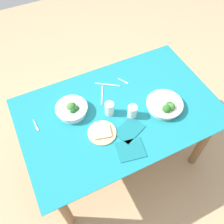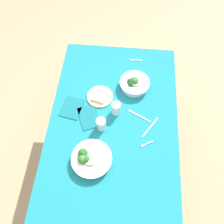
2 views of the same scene
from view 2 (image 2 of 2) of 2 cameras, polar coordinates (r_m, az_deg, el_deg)
The scene contains 13 objects.
ground_plane at distance 2.43m, azimuth 0.25°, elevation -10.24°, with size 6.00×6.00×0.00m, color tan.
dining_table at distance 1.84m, azimuth 0.32°, elevation -3.72°, with size 1.44×0.92×0.75m.
broccoli_bowl_far at distance 1.60m, azimuth -5.17°, elevation -10.90°, with size 0.27×0.27×0.09m.
broccoli_bowl_near at distance 1.87m, azimuth 5.26°, elevation 6.64°, with size 0.23×0.23×0.10m.
bread_side_plate at distance 1.84m, azimuth -2.88°, elevation 3.72°, with size 0.20×0.20×0.03m.
water_glass_center at distance 1.67m, azimuth -2.57°, elevation -2.87°, with size 0.07×0.07×0.10m, color silver.
water_glass_side at distance 1.73m, azimuth 0.95°, elevation 0.87°, with size 0.07×0.07×0.10m, color silver.
fork_by_far_bowl at distance 2.07m, azimuth 5.53°, elevation 12.05°, with size 0.02×0.10×0.00m.
fork_by_near_bowl at distance 1.68m, azimuth 8.10°, elevation -7.46°, with size 0.05×0.09×0.00m.
table_knife_left at distance 1.73m, azimuth 8.98°, elevation -3.57°, with size 0.20×0.01×0.00m, color #B7B7BC.
table_knife_right at distance 1.77m, azimuth 6.50°, elevation -0.95°, with size 0.18×0.01×0.00m, color #B7B7BC.
napkin_folded_upper at distance 1.76m, azimuth -5.43°, elevation -1.19°, with size 0.19×0.13×0.01m, color #156870.
napkin_folded_lower at distance 1.81m, azimuth -9.46°, elevation 0.98°, with size 0.18×0.15×0.01m, color #156870.
Camera 2 is at (-0.80, -0.06, 2.29)m, focal length 38.85 mm.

